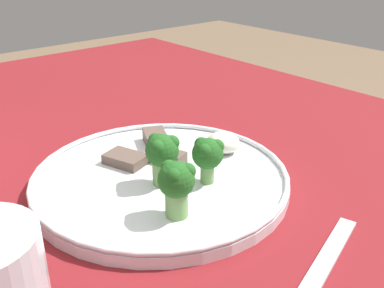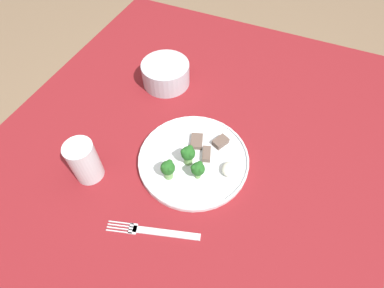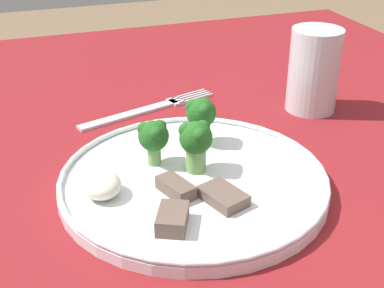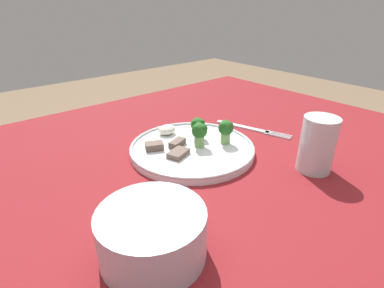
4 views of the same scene
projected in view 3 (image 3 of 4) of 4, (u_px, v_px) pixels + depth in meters
name	position (u px, v px, depth m)	size (l,w,h in m)	color
table	(234.00, 263.00, 0.60)	(1.27, 1.01, 0.76)	maroon
dinner_plate	(193.00, 181.00, 0.56)	(0.28, 0.28, 0.02)	white
fork	(147.00, 110.00, 0.74)	(0.08, 0.21, 0.00)	silver
drinking_glass	(313.00, 75.00, 0.72)	(0.07, 0.07, 0.11)	silver
broccoli_floret_near_rim_left	(201.00, 116.00, 0.61)	(0.04, 0.03, 0.06)	#709E56
broccoli_floret_center_left	(196.00, 141.00, 0.56)	(0.04, 0.04, 0.06)	#709E56
broccoli_floret_back_left	(154.00, 137.00, 0.57)	(0.03, 0.03, 0.05)	#709E56
meat_slice_front_slice	(175.00, 187.00, 0.53)	(0.05, 0.03, 0.01)	brown
meat_slice_middle_slice	(223.00, 196.00, 0.52)	(0.05, 0.04, 0.01)	brown
meat_slice_rear_slice	(172.00, 219.00, 0.48)	(0.05, 0.04, 0.02)	brown
sauce_dollop	(102.00, 185.00, 0.53)	(0.04, 0.04, 0.02)	silver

